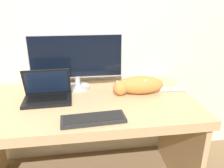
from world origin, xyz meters
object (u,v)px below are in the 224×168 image
at_px(laptop, 48,94).
at_px(external_keyboard, 94,119).
at_px(monitor, 77,60).
at_px(cat, 139,85).

height_order(laptop, external_keyboard, laptop).
height_order(monitor, external_keyboard, monitor).
bearing_deg(cat, laptop, -173.19).
bearing_deg(laptop, cat, 0.25).
relative_size(monitor, laptop, 2.17).
relative_size(monitor, external_keyboard, 1.88).
xyz_separation_m(monitor, external_keyboard, (0.09, -0.52, -0.22)).
bearing_deg(monitor, external_keyboard, -80.59).
xyz_separation_m(external_keyboard, cat, (0.35, 0.35, 0.06)).
relative_size(laptop, cat, 0.57).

